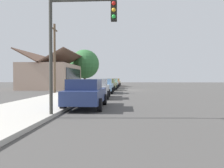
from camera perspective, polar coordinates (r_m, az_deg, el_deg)
The scene contains 14 objects.
ground_plane at distance 31.74m, azimuth 4.39°, elevation -1.52°, with size 120.00×120.00×0.00m, color #4C4947.
sidewalk_curb at distance 32.13m, azimuth -5.64°, elevation -1.34°, with size 60.00×4.20×0.16m, color beige.
car_navy at distance 12.73m, azimuth -6.52°, elevation -2.30°, with size 4.61×2.05×1.59m.
car_silver at distance 18.93m, azimuth -3.64°, elevation -1.07°, with size 4.44×2.07×1.59m.
car_skyblue at distance 25.15m, azimuth -1.93°, elevation -0.44°, with size 4.50×2.05×1.59m.
car_olive at distance 31.30m, azimuth -0.85°, elevation -0.06°, with size 4.72×2.25×1.59m.
car_seafoam at distance 37.34m, azimuth 0.02°, elevation 0.18°, with size 4.71×2.10×1.59m.
car_coral at distance 43.62m, azimuth 0.51°, elevation 0.37°, with size 4.80×2.13×1.59m.
car_mustard at distance 49.78m, azimuth 0.95°, elevation 0.50°, with size 4.44×2.10×1.59m.
storefront_building at distance 36.98m, azimuth -14.61°, elevation 2.00°, with size 12.28×7.05×5.69m.
shade_tree at distance 44.21m, azimuth -6.81°, elevation 4.95°, with size 5.53×5.53×7.12m.
traffic_light_main at distance 9.63m, azimuth -8.94°, elevation 12.48°, with size 0.37×2.79×5.20m.
utility_pole_wooden at distance 25.59m, azimuth -14.12°, elevation 6.53°, with size 1.80×0.24×7.50m.
fire_hydrant_red at distance 41.13m, azimuth -1.68°, elevation -0.14°, with size 0.22×0.22×0.71m.
Camera 1 is at (-31.69, 0.52, 1.65)m, focal length 36.67 mm.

